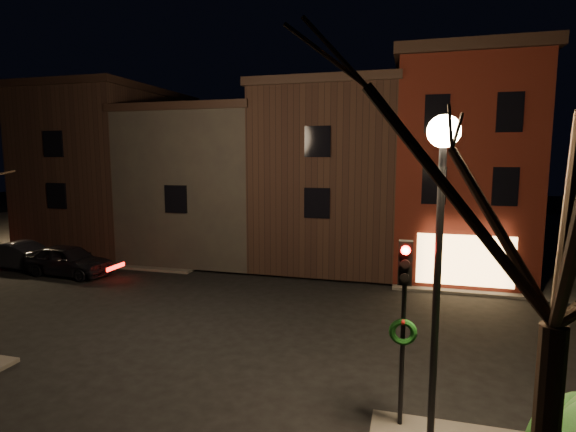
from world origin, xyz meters
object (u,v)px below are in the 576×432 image
object	(u,v)px
bare_tree_right	(570,131)
parked_car_a	(69,260)
traffic_signal	(404,305)
street_lamp_near	(441,193)
parked_car_b	(23,256)

from	to	relation	value
bare_tree_right	parked_car_a	xyz separation A→B (m)	(-18.05, 11.80, -5.38)
traffic_signal	bare_tree_right	bearing A→B (deg)	-57.59
parked_car_a	street_lamp_near	bearing A→B (deg)	-115.08
bare_tree_right	parked_car_a	bearing A→B (deg)	146.83
bare_tree_right	parked_car_b	xyz separation A→B (m)	(-21.18, 12.14, -5.44)
bare_tree_right	traffic_signal	bearing A→B (deg)	122.41
parked_car_a	traffic_signal	bearing A→B (deg)	-114.64
traffic_signal	parked_car_b	distance (m)	21.44
street_lamp_near	parked_car_a	size ratio (longest dim) A/B	1.44
traffic_signal	bare_tree_right	world-z (taller)	bare_tree_right
parked_car_b	street_lamp_near	bearing A→B (deg)	-115.40
traffic_signal	street_lamp_near	bearing A→B (deg)	-39.37
street_lamp_near	parked_car_a	world-z (taller)	street_lamp_near
street_lamp_near	parked_car_a	xyz separation A→B (m)	(-16.75, 9.30, -4.41)
street_lamp_near	bare_tree_right	distance (m)	2.98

